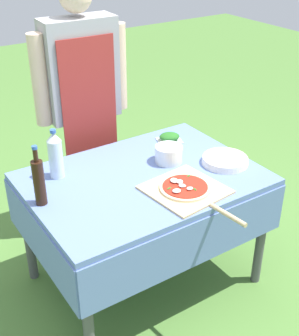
# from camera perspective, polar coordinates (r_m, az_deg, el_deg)

# --- Properties ---
(ground_plane) EXTENTS (12.00, 12.00, 0.00)m
(ground_plane) POSITION_cam_1_polar(r_m,az_deg,el_deg) (3.02, -0.67, -13.24)
(ground_plane) COLOR #517F38
(prep_table) EXTENTS (1.28, 0.93, 0.74)m
(prep_table) POSITION_cam_1_polar(r_m,az_deg,el_deg) (2.63, -0.75, -2.85)
(prep_table) COLOR #607AB7
(prep_table) RESTS_ON ground
(person_cook) EXTENTS (0.63, 0.22, 1.69)m
(person_cook) POSITION_cam_1_polar(r_m,az_deg,el_deg) (3.05, -8.15, 8.92)
(person_cook) COLOR #4C4C51
(person_cook) RESTS_ON ground
(pizza_on_peel) EXTENTS (0.41, 0.61, 0.05)m
(pizza_on_peel) POSITION_cam_1_polar(r_m,az_deg,el_deg) (2.45, 4.53, -2.63)
(pizza_on_peel) COLOR #D1B27F
(pizza_on_peel) RESTS_ON prep_table
(oil_bottle) EXTENTS (0.06, 0.06, 0.32)m
(oil_bottle) POSITION_cam_1_polar(r_m,az_deg,el_deg) (2.35, -13.32, -1.59)
(oil_bottle) COLOR black
(oil_bottle) RESTS_ON prep_table
(water_bottle) EXTENTS (0.08, 0.08, 0.28)m
(water_bottle) POSITION_cam_1_polar(r_m,az_deg,el_deg) (2.57, -11.40, 1.58)
(water_bottle) COLOR silver
(water_bottle) RESTS_ON prep_table
(herb_container) EXTENTS (0.18, 0.16, 0.06)m
(herb_container) POSITION_cam_1_polar(r_m,az_deg,el_deg) (2.96, 2.44, 3.77)
(herb_container) COLOR silver
(herb_container) RESTS_ON prep_table
(mixing_tub) EXTENTS (0.16, 0.16, 0.10)m
(mixing_tub) POSITION_cam_1_polar(r_m,az_deg,el_deg) (2.71, 2.36, 1.71)
(mixing_tub) COLOR silver
(mixing_tub) RESTS_ON prep_table
(plate_stack) EXTENTS (0.27, 0.27, 0.04)m
(plate_stack) POSITION_cam_1_polar(r_m,az_deg,el_deg) (2.74, 9.19, 0.93)
(plate_stack) COLOR white
(plate_stack) RESTS_ON prep_table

